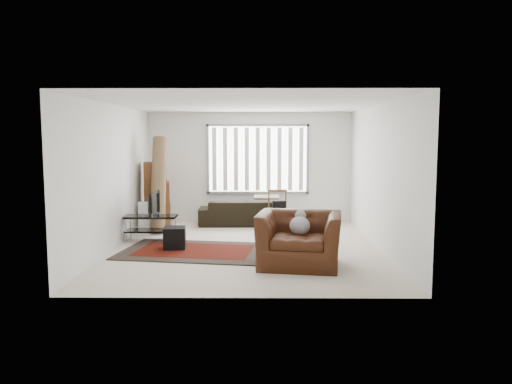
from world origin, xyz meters
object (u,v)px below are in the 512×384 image
(tv_stand, at_px, (151,222))
(side_chair, at_px, (279,208))
(armchair, at_px, (299,235))
(moving_boxes, at_px, (157,198))
(sofa, at_px, (242,209))

(tv_stand, height_order, side_chair, side_chair)
(side_chair, relative_size, armchair, 0.59)
(moving_boxes, height_order, armchair, moving_boxes)
(tv_stand, bearing_deg, moving_boxes, 96.82)
(moving_boxes, bearing_deg, sofa, 13.19)
(moving_boxes, distance_m, side_chair, 2.81)
(sofa, bearing_deg, tv_stand, 44.60)
(moving_boxes, height_order, side_chair, moving_boxes)
(tv_stand, xyz_separation_m, moving_boxes, (-0.16, 1.38, 0.34))
(tv_stand, distance_m, side_chair, 2.94)
(sofa, distance_m, side_chair, 1.02)
(moving_boxes, relative_size, armchair, 1.01)
(sofa, bearing_deg, side_chair, 146.25)
(tv_stand, height_order, armchair, armchair)
(tv_stand, height_order, sofa, sofa)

